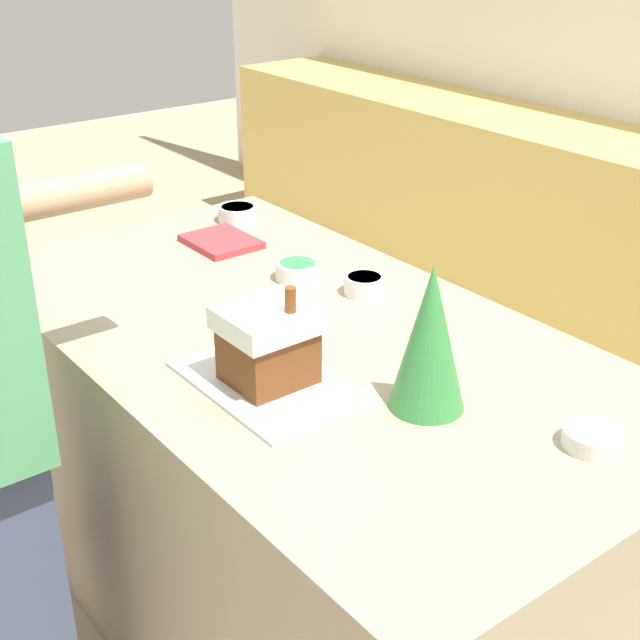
{
  "coord_description": "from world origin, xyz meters",
  "views": [
    {
      "loc": [
        1.56,
        -1.14,
        1.86
      ],
      "look_at": [
        0.08,
        0.0,
        0.96
      ],
      "focal_mm": 50.0,
      "sensor_mm": 36.0,
      "label": 1
    }
  ],
  "objects_px": {
    "candy_bowl_near_tray_left": "(238,213)",
    "cookbook": "(221,241)",
    "candy_bowl_near_tray_right": "(298,270)",
    "candy_bowl_behind_tray": "(364,284)",
    "baking_tray": "(269,381)",
    "gingerbread_house": "(268,343)",
    "decorative_tree": "(430,338)",
    "candy_bowl_far_left": "(593,437)"
  },
  "relations": [
    {
      "from": "baking_tray",
      "to": "candy_bowl_near_tray_right",
      "type": "bearing_deg",
      "value": 137.37
    },
    {
      "from": "candy_bowl_far_left",
      "to": "cookbook",
      "type": "bearing_deg",
      "value": 179.58
    },
    {
      "from": "candy_bowl_far_left",
      "to": "candy_bowl_behind_tray",
      "type": "relative_size",
      "value": 1.09
    },
    {
      "from": "decorative_tree",
      "to": "candy_bowl_near_tray_left",
      "type": "distance_m",
      "value": 1.25
    },
    {
      "from": "gingerbread_house",
      "to": "cookbook",
      "type": "bearing_deg",
      "value": 154.94
    },
    {
      "from": "decorative_tree",
      "to": "candy_bowl_near_tray_left",
      "type": "bearing_deg",
      "value": 165.3
    },
    {
      "from": "gingerbread_house",
      "to": "baking_tray",
      "type": "bearing_deg",
      "value": -145.48
    },
    {
      "from": "gingerbread_house",
      "to": "candy_bowl_behind_tray",
      "type": "bearing_deg",
      "value": 116.71
    },
    {
      "from": "baking_tray",
      "to": "candy_bowl_near_tray_right",
      "type": "distance_m",
      "value": 0.58
    },
    {
      "from": "baking_tray",
      "to": "candy_bowl_behind_tray",
      "type": "xyz_separation_m",
      "value": [
        -0.24,
        0.47,
        0.02
      ]
    },
    {
      "from": "candy_bowl_near_tray_right",
      "to": "candy_bowl_behind_tray",
      "type": "bearing_deg",
      "value": 23.23
    },
    {
      "from": "candy_bowl_near_tray_left",
      "to": "cookbook",
      "type": "bearing_deg",
      "value": -46.3
    },
    {
      "from": "candy_bowl_near_tray_left",
      "to": "candy_bowl_behind_tray",
      "type": "xyz_separation_m",
      "value": [
        0.69,
        -0.05,
        0.0
      ]
    },
    {
      "from": "baking_tray",
      "to": "candy_bowl_far_left",
      "type": "relative_size",
      "value": 3.57
    },
    {
      "from": "candy_bowl_near_tray_right",
      "to": "candy_bowl_behind_tray",
      "type": "xyz_separation_m",
      "value": [
        0.19,
        0.08,
        0.0
      ]
    },
    {
      "from": "gingerbread_house",
      "to": "decorative_tree",
      "type": "height_order",
      "value": "decorative_tree"
    },
    {
      "from": "gingerbread_house",
      "to": "candy_bowl_near_tray_right",
      "type": "bearing_deg",
      "value": 137.4
    },
    {
      "from": "cookbook",
      "to": "candy_bowl_near_tray_right",
      "type": "bearing_deg",
      "value": 4.34
    },
    {
      "from": "decorative_tree",
      "to": "candy_bowl_far_left",
      "type": "xyz_separation_m",
      "value": [
        0.3,
        0.15,
        -0.14
      ]
    },
    {
      "from": "candy_bowl_near_tray_left",
      "to": "candy_bowl_near_tray_right",
      "type": "bearing_deg",
      "value": -14.51
    },
    {
      "from": "candy_bowl_far_left",
      "to": "candy_bowl_behind_tray",
      "type": "xyz_separation_m",
      "value": [
        -0.82,
        0.12,
        0.01
      ]
    },
    {
      "from": "gingerbread_house",
      "to": "decorative_tree",
      "type": "relative_size",
      "value": 0.71
    },
    {
      "from": "candy_bowl_near_tray_left",
      "to": "cookbook",
      "type": "xyz_separation_m",
      "value": [
        0.15,
        -0.16,
        -0.02
      ]
    },
    {
      "from": "gingerbread_house",
      "to": "candy_bowl_far_left",
      "type": "bearing_deg",
      "value": 31.3
    },
    {
      "from": "decorative_tree",
      "to": "candy_bowl_near_tray_right",
      "type": "relative_size",
      "value": 2.6
    },
    {
      "from": "candy_bowl_behind_tray",
      "to": "decorative_tree",
      "type": "bearing_deg",
      "value": -27.38
    },
    {
      "from": "candy_bowl_near_tray_left",
      "to": "cookbook",
      "type": "distance_m",
      "value": 0.22
    },
    {
      "from": "baking_tray",
      "to": "candy_bowl_far_left",
      "type": "bearing_deg",
      "value": 31.31
    },
    {
      "from": "candy_bowl_far_left",
      "to": "candy_bowl_near_tray_right",
      "type": "relative_size",
      "value": 0.97
    },
    {
      "from": "baking_tray",
      "to": "decorative_tree",
      "type": "xyz_separation_m",
      "value": [
        0.28,
        0.2,
        0.15
      ]
    },
    {
      "from": "baking_tray",
      "to": "candy_bowl_near_tray_left",
      "type": "bearing_deg",
      "value": 150.68
    },
    {
      "from": "decorative_tree",
      "to": "gingerbread_house",
      "type": "bearing_deg",
      "value": -143.59
    },
    {
      "from": "gingerbread_house",
      "to": "decorative_tree",
      "type": "distance_m",
      "value": 0.35
    },
    {
      "from": "baking_tray",
      "to": "gingerbread_house",
      "type": "bearing_deg",
      "value": 34.52
    },
    {
      "from": "gingerbread_house",
      "to": "candy_bowl_near_tray_left",
      "type": "xyz_separation_m",
      "value": [
        -0.93,
        0.52,
        -0.07
      ]
    },
    {
      "from": "candy_bowl_near_tray_left",
      "to": "candy_bowl_far_left",
      "type": "bearing_deg",
      "value": -6.31
    },
    {
      "from": "decorative_tree",
      "to": "cookbook",
      "type": "bearing_deg",
      "value": 171.43
    },
    {
      "from": "baking_tray",
      "to": "cookbook",
      "type": "relative_size",
      "value": 1.91
    },
    {
      "from": "baking_tray",
      "to": "cookbook",
      "type": "bearing_deg",
      "value": 154.92
    },
    {
      "from": "candy_bowl_near_tray_left",
      "to": "cookbook",
      "type": "relative_size",
      "value": 0.58
    },
    {
      "from": "candy_bowl_behind_tray",
      "to": "gingerbread_house",
      "type": "bearing_deg",
      "value": -63.29
    },
    {
      "from": "gingerbread_house",
      "to": "candy_bowl_near_tray_right",
      "type": "height_order",
      "value": "gingerbread_house"
    }
  ]
}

